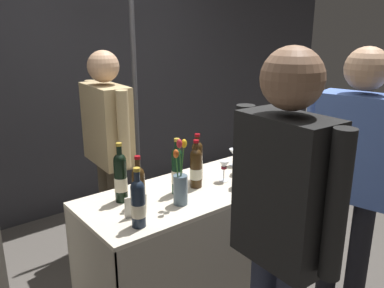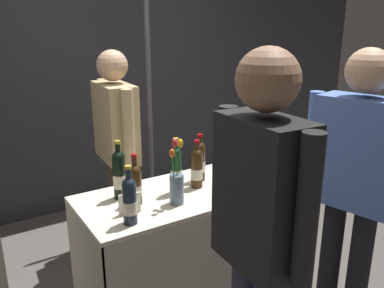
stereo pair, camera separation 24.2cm
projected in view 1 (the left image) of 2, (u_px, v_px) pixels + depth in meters
The scene contains 18 objects.
back_partition at pixel (71, 74), 3.72m from camera, with size 7.33×0.12×2.68m, color #2D2D33.
tasting_table at pixel (192, 225), 2.59m from camera, with size 1.44×0.63×0.79m.
featured_wine_bottle at pixel (196, 167), 2.51m from camera, with size 0.08×0.08×0.31m.
display_bottle_0 at pixel (177, 170), 2.41m from camera, with size 0.07×0.07×0.35m.
display_bottle_1 at pixel (197, 160), 2.62m from camera, with size 0.07×0.07×0.32m.
display_bottle_2 at pixel (242, 167), 2.54m from camera, with size 0.07×0.07×0.30m.
display_bottle_3 at pixel (138, 202), 2.01m from camera, with size 0.08×0.08×0.32m.
display_bottle_4 at pixel (121, 177), 2.30m from camera, with size 0.08×0.08×0.36m.
display_bottle_5 at pixel (139, 186), 2.24m from camera, with size 0.08×0.08×0.30m.
display_bottle_6 at pixel (243, 154), 2.77m from camera, with size 0.08×0.08×0.32m.
wine_glass_near_vendor at pixel (224, 166), 2.62m from camera, with size 0.07×0.07×0.14m.
wine_glass_mid at pixel (234, 153), 2.91m from camera, with size 0.08×0.08×0.13m.
flower_vase at pixel (180, 185), 2.27m from camera, with size 0.08×0.08×0.41m.
brochure_stand at pixel (136, 206), 2.14m from camera, with size 0.12×0.01×0.12m, color silver.
vendor_presenter at pixel (108, 140), 2.89m from camera, with size 0.24×0.64×1.62m.
taster_foreground_right at pixel (282, 220), 1.59m from camera, with size 0.24×0.55×1.72m.
taster_foreground_left at pixel (354, 168), 2.21m from camera, with size 0.30×0.59×1.69m.
booth_signpost at pixel (134, 74), 3.38m from camera, with size 0.63×0.04×2.23m.
Camera 1 is at (-1.45, -1.81, 1.79)m, focal length 36.96 mm.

